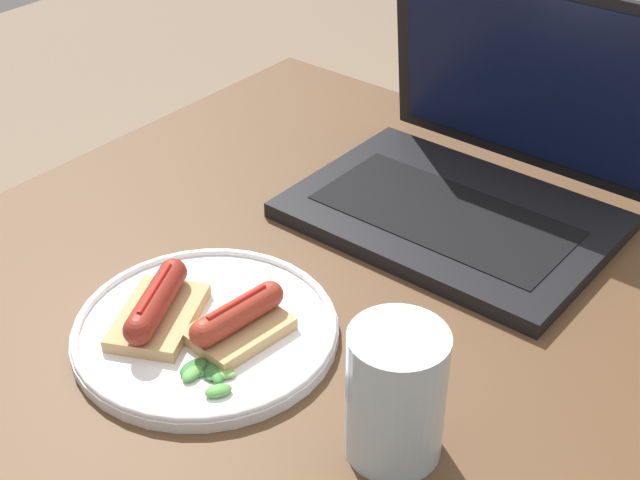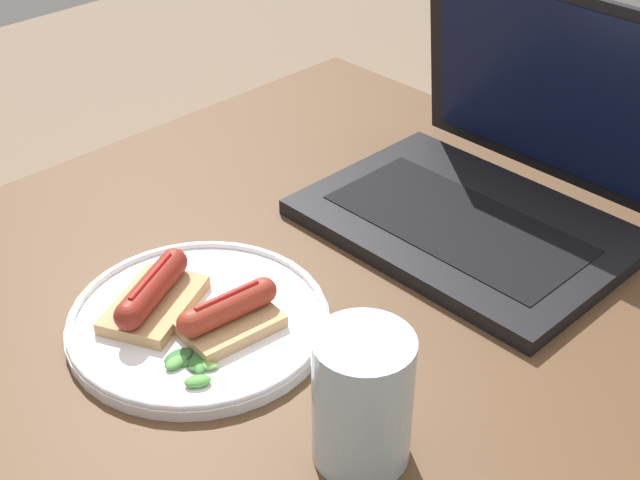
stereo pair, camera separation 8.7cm
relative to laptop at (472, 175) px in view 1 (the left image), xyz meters
name	(u,v)px [view 1 (the left image)]	position (x,y,z in m)	size (l,w,h in m)	color
desk	(408,389)	(0.07, -0.22, -0.12)	(1.05, 0.87, 0.77)	#4C331E
laptop	(472,175)	(0.00, 0.00, 0.00)	(0.34, 0.28, 0.25)	black
plate	(206,329)	(-0.08, -0.35, -0.04)	(0.25, 0.25, 0.02)	silver
sausage_toast_left	(157,308)	(-0.11, -0.38, -0.02)	(0.11, 0.13, 0.04)	tan
sausage_toast_middle	(238,321)	(-0.04, -0.34, -0.02)	(0.07, 0.11, 0.04)	tan
salad_pile	(207,375)	(-0.02, -0.40, -0.03)	(0.06, 0.04, 0.01)	#709E4C
drinking_glass	(396,394)	(0.14, -0.36, 0.01)	(0.08, 0.08, 0.12)	silver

